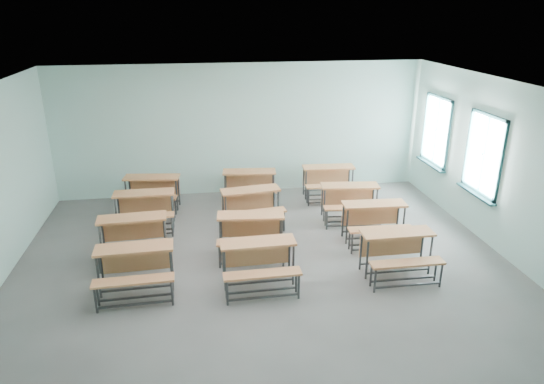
{
  "coord_description": "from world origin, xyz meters",
  "views": [
    {
      "loc": [
        -1.07,
        -7.61,
        4.41
      ],
      "look_at": [
        0.31,
        1.2,
        1.0
      ],
      "focal_mm": 32.0,
      "sensor_mm": 36.0,
      "label": 1
    }
  ],
  "objects": [
    {
      "name": "room",
      "position": [
        0.08,
        0.03,
        1.6
      ],
      "size": [
        9.04,
        8.04,
        3.24
      ],
      "color": "slate",
      "rests_on": "ground"
    },
    {
      "name": "desk_unit_r0c0",
      "position": [
        -2.2,
        -0.46,
        0.53
      ],
      "size": [
        1.27,
        0.87,
        0.78
      ],
      "rotation": [
        0.0,
        0.0,
        0.03
      ],
      "color": "#BF7445",
      "rests_on": "ground"
    },
    {
      "name": "desk_unit_r0c1",
      "position": [
        -0.19,
        -0.57,
        0.53
      ],
      "size": [
        1.26,
        0.85,
        0.78
      ],
      "rotation": [
        0.0,
        0.0,
        0.01
      ],
      "color": "#BF7445",
      "rests_on": "ground"
    },
    {
      "name": "desk_unit_r0c2",
      "position": [
        2.24,
        -0.59,
        0.53
      ],
      "size": [
        1.26,
        0.85,
        0.78
      ],
      "rotation": [
        0.0,
        0.0,
        -0.01
      ],
      "color": "#BF7445",
      "rests_on": "ground"
    },
    {
      "name": "desk_unit_r1c0",
      "position": [
        -2.36,
        0.78,
        0.53
      ],
      "size": [
        1.29,
        0.9,
        0.78
      ],
      "rotation": [
        0.0,
        0.0,
        0.05
      ],
      "color": "#BF7445",
      "rests_on": "ground"
    },
    {
      "name": "desk_unit_r1c1",
      "position": [
        -0.19,
        0.56,
        0.53
      ],
      "size": [
        1.33,
        0.96,
        0.78
      ],
      "rotation": [
        0.0,
        0.0,
        -0.1
      ],
      "color": "#BF7445",
      "rests_on": "ground"
    },
    {
      "name": "desk_unit_r1c2",
      "position": [
        2.3,
        0.73,
        0.53
      ],
      "size": [
        1.3,
        0.91,
        0.78
      ],
      "rotation": [
        0.0,
        0.0,
        -0.06
      ],
      "color": "#BF7445",
      "rests_on": "ground"
    },
    {
      "name": "desk_unit_r2c0",
      "position": [
        -2.26,
        2.06,
        0.53
      ],
      "size": [
        1.26,
        0.85,
        0.78
      ],
      "rotation": [
        0.0,
        0.0,
        -0.01
      ],
      "color": "#BF7445",
      "rests_on": "ground"
    },
    {
      "name": "desk_unit_r2c1",
      "position": [
        -0.02,
        1.9,
        0.53
      ],
      "size": [
        1.34,
        0.98,
        0.78
      ],
      "rotation": [
        0.0,
        0.0,
        0.12
      ],
      "color": "#BF7445",
      "rests_on": "ground"
    },
    {
      "name": "desk_unit_r2c2",
      "position": [
        2.14,
        1.82,
        0.53
      ],
      "size": [
        1.34,
        0.98,
        0.78
      ],
      "rotation": [
        0.0,
        0.0,
        -0.11
      ],
      "color": "#BF7445",
      "rests_on": "ground"
    },
    {
      "name": "desk_unit_r3c0",
      "position": [
        -2.19,
        3.08,
        0.53
      ],
      "size": [
        1.35,
        1.0,
        0.78
      ],
      "rotation": [
        0.0,
        0.0,
        -0.13
      ],
      "color": "#BF7445",
      "rests_on": "ground"
    },
    {
      "name": "desk_unit_r3c1",
      "position": [
        0.07,
        3.13,
        0.53
      ],
      "size": [
        1.33,
        0.97,
        0.78
      ],
      "rotation": [
        0.0,
        0.0,
        -0.11
      ],
      "color": "#BF7445",
      "rests_on": "ground"
    },
    {
      "name": "desk_unit_r3c2",
      "position": [
        2.03,
        3.18,
        0.53
      ],
      "size": [
        1.3,
        0.91,
        0.78
      ],
      "rotation": [
        0.0,
        0.0,
        -0.06
      ],
      "color": "#BF7445",
      "rests_on": "ground"
    }
  ]
}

